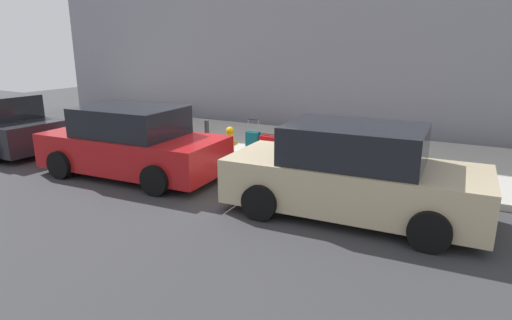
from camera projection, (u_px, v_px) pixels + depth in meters
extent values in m
plane|color=#333335|center=(232.00, 169.00, 10.62)|extent=(40.00, 40.00, 0.00)
cube|color=#ADA89E|center=(276.00, 146.00, 12.73)|extent=(18.00, 5.00, 0.14)
cube|color=black|center=(372.00, 158.00, 9.60)|extent=(0.36, 0.19, 0.77)
cube|color=black|center=(372.00, 158.00, 9.60)|extent=(0.36, 0.04, 0.79)
cylinder|color=gray|center=(381.00, 137.00, 9.40)|extent=(0.02, 0.02, 0.20)
cylinder|color=gray|center=(367.00, 136.00, 9.54)|extent=(0.02, 0.02, 0.20)
cylinder|color=black|center=(374.00, 132.00, 9.44)|extent=(0.30, 0.03, 0.02)
cylinder|color=black|center=(378.00, 175.00, 9.62)|extent=(0.04, 0.02, 0.04)
cylinder|color=black|center=(364.00, 173.00, 9.76)|extent=(0.04, 0.02, 0.04)
cube|color=navy|center=(353.00, 161.00, 9.90)|extent=(0.38, 0.20, 0.51)
cube|color=black|center=(353.00, 161.00, 9.90)|extent=(0.38, 0.04, 0.52)
cylinder|color=gray|center=(361.00, 145.00, 9.72)|extent=(0.02, 0.02, 0.26)
cylinder|color=gray|center=(347.00, 144.00, 9.87)|extent=(0.02, 0.02, 0.26)
cylinder|color=black|center=(354.00, 139.00, 9.76)|extent=(0.31, 0.03, 0.02)
cylinder|color=black|center=(359.00, 171.00, 9.88)|extent=(0.04, 0.02, 0.04)
cylinder|color=black|center=(346.00, 169.00, 10.03)|extent=(0.04, 0.02, 0.04)
cube|color=#59601E|center=(333.00, 158.00, 10.02)|extent=(0.35, 0.26, 0.57)
cube|color=black|center=(333.00, 158.00, 10.02)|extent=(0.35, 0.05, 0.58)
cylinder|color=gray|center=(340.00, 140.00, 9.84)|extent=(0.02, 0.02, 0.31)
cylinder|color=gray|center=(328.00, 139.00, 9.97)|extent=(0.02, 0.02, 0.31)
cylinder|color=black|center=(335.00, 133.00, 9.87)|extent=(0.28, 0.03, 0.02)
cylinder|color=black|center=(339.00, 170.00, 10.03)|extent=(0.04, 0.02, 0.04)
cylinder|color=black|center=(327.00, 168.00, 10.16)|extent=(0.04, 0.02, 0.04)
cube|color=#9EA0A8|center=(314.00, 153.00, 10.29)|extent=(0.50, 0.26, 0.63)
cube|color=black|center=(314.00, 153.00, 10.29)|extent=(0.50, 0.06, 0.65)
cylinder|color=gray|center=(323.00, 137.00, 10.09)|extent=(0.02, 0.02, 0.22)
cylinder|color=gray|center=(306.00, 135.00, 10.27)|extent=(0.02, 0.02, 0.22)
cylinder|color=black|center=(315.00, 131.00, 10.15)|extent=(0.43, 0.04, 0.02)
cylinder|color=black|center=(322.00, 166.00, 10.28)|extent=(0.04, 0.02, 0.04)
cylinder|color=black|center=(305.00, 164.00, 10.46)|extent=(0.04, 0.02, 0.04)
cube|color=maroon|center=(292.00, 153.00, 10.57)|extent=(0.51, 0.24, 0.51)
cube|color=black|center=(292.00, 153.00, 10.57)|extent=(0.51, 0.07, 0.52)
cylinder|color=gray|center=(301.00, 139.00, 10.39)|extent=(0.02, 0.02, 0.24)
cylinder|color=gray|center=(284.00, 137.00, 10.56)|extent=(0.02, 0.02, 0.24)
cylinder|color=black|center=(292.00, 133.00, 10.44)|extent=(0.44, 0.06, 0.02)
cylinder|color=black|center=(300.00, 163.00, 10.54)|extent=(0.05, 0.02, 0.04)
cylinder|color=black|center=(283.00, 161.00, 10.72)|extent=(0.05, 0.02, 0.04)
cube|color=red|center=(270.00, 149.00, 10.76)|extent=(0.49, 0.24, 0.64)
cube|color=black|center=(270.00, 149.00, 10.76)|extent=(0.50, 0.06, 0.65)
cylinder|color=gray|center=(277.00, 136.00, 10.56)|extent=(0.02, 0.02, 0.04)
cylinder|color=gray|center=(262.00, 134.00, 10.77)|extent=(0.02, 0.02, 0.04)
cylinder|color=black|center=(270.00, 134.00, 10.66)|extent=(0.43, 0.04, 0.02)
cylinder|color=black|center=(277.00, 161.00, 10.73)|extent=(0.04, 0.02, 0.04)
cylinder|color=black|center=(262.00, 159.00, 10.94)|extent=(0.04, 0.02, 0.04)
cube|color=#0F606B|center=(253.00, 145.00, 11.04)|extent=(0.35, 0.20, 0.68)
cube|color=black|center=(253.00, 145.00, 11.04)|extent=(0.36, 0.04, 0.69)
cylinder|color=gray|center=(258.00, 126.00, 10.85)|extent=(0.02, 0.02, 0.32)
cylinder|color=gray|center=(248.00, 125.00, 10.98)|extent=(0.02, 0.02, 0.32)
cylinder|color=black|center=(253.00, 119.00, 10.87)|extent=(0.29, 0.03, 0.02)
cylinder|color=black|center=(258.00, 158.00, 11.06)|extent=(0.04, 0.02, 0.04)
cylinder|color=black|center=(248.00, 156.00, 11.19)|extent=(0.04, 0.02, 0.04)
cylinder|color=#D89E0C|center=(230.00, 144.00, 11.29)|extent=(0.20, 0.20, 0.61)
sphere|color=#D89E0C|center=(230.00, 131.00, 11.20)|extent=(0.21, 0.21, 0.21)
cylinder|color=#D89E0C|center=(225.00, 142.00, 11.35)|extent=(0.09, 0.10, 0.09)
cylinder|color=#D89E0C|center=(235.00, 144.00, 11.21)|extent=(0.09, 0.10, 0.09)
cylinder|color=#333338|center=(207.00, 137.00, 11.41)|extent=(0.12, 0.12, 0.91)
cube|color=tan|center=(352.00, 184.00, 7.67)|extent=(4.54, 1.97, 0.81)
cube|color=black|center=(355.00, 144.00, 7.48)|extent=(2.39, 1.74, 0.66)
cylinder|color=black|center=(260.00, 202.00, 7.54)|extent=(0.65, 0.25, 0.64)
cylinder|color=black|center=(296.00, 175.00, 9.11)|extent=(0.65, 0.25, 0.64)
cylinder|color=black|center=(430.00, 231.00, 6.38)|extent=(0.65, 0.25, 0.64)
cylinder|color=black|center=(438.00, 194.00, 7.95)|extent=(0.65, 0.25, 0.64)
cube|color=#AD1619|center=(133.00, 151.00, 10.02)|extent=(4.41, 2.02, 0.79)
cube|color=black|center=(131.00, 121.00, 9.83)|extent=(2.33, 1.78, 0.64)
cylinder|color=black|center=(60.00, 165.00, 9.84)|extent=(0.65, 0.25, 0.64)
cylinder|color=black|center=(117.00, 148.00, 11.44)|extent=(0.65, 0.25, 0.64)
cylinder|color=black|center=(155.00, 180.00, 8.74)|extent=(0.65, 0.25, 0.64)
cylinder|color=black|center=(204.00, 159.00, 10.34)|extent=(0.65, 0.25, 0.64)
cylinder|color=black|center=(4.00, 129.00, 13.85)|extent=(0.65, 0.26, 0.64)
cylinder|color=black|center=(55.00, 139.00, 12.52)|extent=(0.65, 0.26, 0.64)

